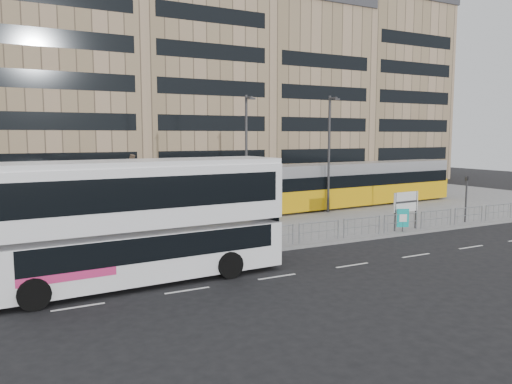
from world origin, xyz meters
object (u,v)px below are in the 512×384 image
pedestrian (123,219)px  bare_tree (123,152)px  station_sign (406,204)px  lamp_post_east (329,150)px  traffic_light_west (212,210)px  traffic_light_east (466,193)px  lamp_post_west (247,152)px  double_decker_bus (133,217)px  tram (308,187)px  ad_panel (403,218)px

pedestrian → bare_tree: 4.91m
station_sign → bare_tree: bearing=163.6°
lamp_post_east → pedestrian: bearing=-174.8°
pedestrian → traffic_light_west: bearing=-171.2°
bare_tree → traffic_light_east: bearing=-9.2°
station_sign → lamp_post_west: lamp_post_west is taller
double_decker_bus → lamp_post_west: bearing=43.2°
traffic_light_west → traffic_light_east: same height
traffic_light_west → lamp_post_east: lamp_post_east is taller
double_decker_bus → tram: (16.71, 12.41, -0.75)m
ad_panel → traffic_light_west: 11.98m
tram → bare_tree: 16.92m
traffic_light_east → lamp_post_west: 15.03m
tram → traffic_light_west: bearing=-148.2°
tram → lamp_post_east: 3.49m
double_decker_bus → lamp_post_west: 15.67m
tram → ad_panel: (0.15, -10.01, -0.97)m
pedestrian → traffic_light_west: 6.51m
lamp_post_west → bare_tree: lamp_post_west is taller
double_decker_bus → pedestrian: size_ratio=6.80×
bare_tree → double_decker_bus: bearing=-100.3°
traffic_light_east → bare_tree: 22.32m
double_decker_bus → lamp_post_east: (17.42, 10.70, 2.20)m
traffic_light_east → bare_tree: bare_tree is taller
station_sign → ad_panel: bearing=-150.0°
station_sign → traffic_light_west: 12.49m
station_sign → pedestrian: bearing=154.0°
ad_panel → traffic_light_east: size_ratio=0.45×
double_decker_bus → station_sign: double_decker_bus is taller
pedestrian → ad_panel: bearing=-136.7°
lamp_post_east → tram: bearing=112.4°
pedestrian → lamp_post_west: size_ratio=0.22×
double_decker_bus → lamp_post_east: size_ratio=1.44×
traffic_light_east → station_sign: bearing=-174.2°
ad_panel → traffic_light_east: traffic_light_east is taller
double_decker_bus → ad_panel: 17.12m
traffic_light_west → double_decker_bus: bearing=-165.0°
bare_tree → station_sign: bearing=-12.7°
traffic_light_east → lamp_post_west: size_ratio=0.36×
pedestrian → traffic_light_west: traffic_light_west is taller
ad_panel → lamp_post_west: (-6.11, 8.80, 3.84)m
traffic_light_west → traffic_light_east: bearing=-24.6°
lamp_post_east → ad_panel: bearing=-93.8°
double_decker_bus → ad_panel: double_decker_bus is taller
lamp_post_west → bare_tree: bearing=-153.7°
lamp_post_east → bare_tree: size_ratio=1.23×
pedestrian → traffic_light_east: traffic_light_east is taller
traffic_light_east → lamp_post_west: bearing=150.4°
double_decker_bus → station_sign: 17.71m
tram → lamp_post_west: 6.73m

